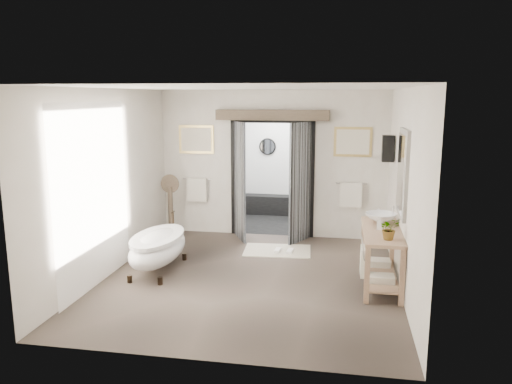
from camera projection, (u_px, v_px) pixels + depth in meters
ground_plane at (249, 278)px, 7.74m from camera, size 5.00×5.00×0.00m
room_shell at (245, 160)px, 7.27m from camera, size 4.52×5.02×2.91m
shower_room at (281, 179)px, 11.43m from camera, size 2.22×2.01×2.51m
back_wall_dressing at (271, 160)px, 9.69m from camera, size 3.82×0.77×2.52m
clawfoot_tub at (158, 247)px, 8.01m from camera, size 0.74×1.65×0.81m
vanity at (379, 252)px, 7.38m from camera, size 0.57×1.60×0.85m
pedestal_mirror at (171, 210)px, 9.91m from camera, size 0.38×0.24×1.27m
rug at (277, 250)px, 9.10m from camera, size 1.25×0.88×0.01m
slippers at (284, 251)px, 8.99m from camera, size 0.34×0.25×0.05m
basin at (381, 218)px, 7.67m from camera, size 0.52×0.52×0.16m
plant at (389, 229)px, 6.80m from camera, size 0.35×0.33×0.30m
soap_bottle_a at (380, 224)px, 7.32m from camera, size 0.09×0.09×0.17m
soap_bottle_b at (378, 214)px, 7.98m from camera, size 0.13×0.13×0.16m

